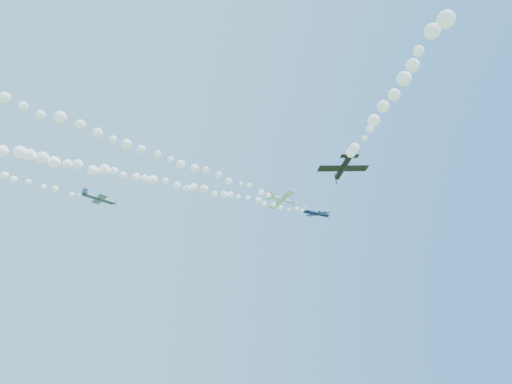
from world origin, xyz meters
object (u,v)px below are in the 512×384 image
object	(u,v)px
plane_grey	(99,199)
plane_navy	(317,214)
plane_white	(282,199)
plane_black	(343,168)

from	to	relation	value
plane_grey	plane_navy	bearing A→B (deg)	-8.75
plane_white	plane_navy	bearing A→B (deg)	-27.69
plane_white	plane_navy	world-z (taller)	plane_white
plane_white	plane_grey	bearing A→B (deg)	168.66
plane_navy	plane_black	bearing A→B (deg)	-119.59
plane_white	plane_grey	size ratio (longest dim) A/B	1.14
plane_white	plane_navy	size ratio (longest dim) A/B	1.05
plane_white	plane_black	world-z (taller)	plane_white
plane_white	plane_black	xyz separation A→B (m)	(-10.20, -42.38, -15.97)
plane_navy	plane_grey	bearing A→B (deg)	179.12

